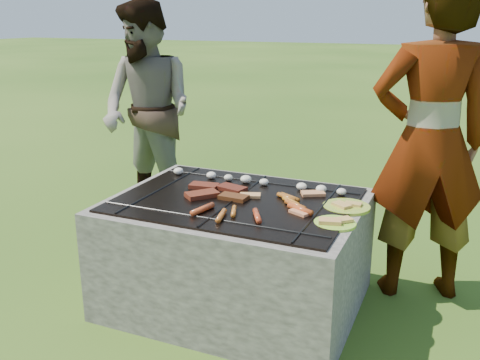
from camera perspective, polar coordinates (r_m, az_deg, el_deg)
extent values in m
plane|color=#264A12|center=(3.07, -0.38, -12.84)|extent=(60.00, 60.00, 0.00)
cube|color=#A49E91|center=(3.28, 2.49, -4.99)|extent=(1.30, 0.18, 0.60)
cube|color=gray|center=(2.60, -4.08, -11.22)|extent=(1.30, 0.18, 0.60)
cube|color=#A8A095|center=(3.18, -9.73, -5.98)|extent=(0.18, 0.64, 0.60)
cube|color=#A19B8F|center=(2.78, 10.40, -9.54)|extent=(0.18, 0.64, 0.60)
cube|color=black|center=(2.96, -0.39, -8.81)|extent=(0.94, 0.64, 0.48)
sphere|color=#FF5914|center=(2.87, -0.40, -4.86)|extent=(0.10, 0.10, 0.10)
cube|color=black|center=(2.82, -0.40, -2.10)|extent=(1.20, 0.90, 0.01)
cylinder|color=black|center=(3.02, -8.26, -0.87)|extent=(0.01, 0.88, 0.01)
cylinder|color=black|center=(2.82, -0.40, -1.99)|extent=(0.01, 0.88, 0.01)
cylinder|color=black|center=(2.68, 8.47, -3.20)|extent=(0.01, 0.88, 0.01)
cylinder|color=black|center=(2.54, -3.30, -4.14)|extent=(1.18, 0.01, 0.01)
cylinder|color=black|center=(3.10, 1.97, -0.21)|extent=(1.18, 0.01, 0.01)
ellipsoid|color=#F1E8CC|center=(3.26, -6.59, 0.96)|extent=(0.06, 0.06, 0.04)
ellipsoid|color=white|center=(3.16, -3.08, 0.52)|extent=(0.06, 0.06, 0.04)
ellipsoid|color=beige|center=(3.12, -1.25, 0.26)|extent=(0.05, 0.05, 0.04)
ellipsoid|color=beige|center=(3.07, 0.64, 0.09)|extent=(0.06, 0.06, 0.04)
ellipsoid|color=white|center=(3.04, 2.57, -0.22)|extent=(0.05, 0.05, 0.04)
ellipsoid|color=#F0E7CB|center=(2.97, 6.59, -0.68)|extent=(0.06, 0.06, 0.04)
ellipsoid|color=silver|center=(2.94, 8.66, -0.94)|extent=(0.06, 0.06, 0.04)
ellipsoid|color=beige|center=(2.92, 10.77, -1.24)|extent=(0.05, 0.05, 0.04)
cube|color=maroon|center=(2.99, -3.86, -0.64)|extent=(0.17, 0.11, 0.02)
cube|color=maroon|center=(2.94, -0.91, -0.90)|extent=(0.18, 0.13, 0.02)
cube|color=maroon|center=(2.85, -4.06, -1.55)|extent=(0.18, 0.19, 0.02)
cube|color=brown|center=(2.80, -0.69, -1.84)|extent=(0.15, 0.09, 0.02)
cylinder|color=#B96D1E|center=(2.81, 4.99, -1.85)|extent=(0.13, 0.08, 0.02)
cylinder|color=orange|center=(2.75, 5.45, -2.28)|extent=(0.11, 0.09, 0.02)
cylinder|color=orange|center=(2.70, 5.93, -2.67)|extent=(0.14, 0.10, 0.03)
cylinder|color=orange|center=(2.64, 6.43, -3.10)|extent=(0.15, 0.09, 0.03)
cylinder|color=orange|center=(2.60, -0.67, -3.35)|extent=(0.07, 0.13, 0.02)
cylinder|color=red|center=(2.54, 1.84, -3.85)|extent=(0.10, 0.15, 0.03)
cylinder|color=orange|center=(2.63, -4.02, -3.11)|extent=(0.06, 0.16, 0.03)
cylinder|color=orange|center=(2.55, -2.02, -3.80)|extent=(0.06, 0.14, 0.03)
cylinder|color=#B96D1E|center=(2.81, 5.35, -1.84)|extent=(0.13, 0.08, 0.02)
cube|color=#F0BE7B|center=(2.84, 1.09, -1.65)|extent=(0.13, 0.10, 0.01)
cube|color=tan|center=(2.62, 6.43, -3.43)|extent=(0.12, 0.10, 0.01)
cube|color=tan|center=(2.90, 7.80, -1.43)|extent=(0.14, 0.12, 0.02)
cylinder|color=yellow|center=(2.76, 11.28, -2.83)|extent=(0.26, 0.26, 0.02)
cube|color=tan|center=(2.74, 10.79, -2.63)|extent=(0.11, 0.10, 0.02)
cube|color=tan|center=(2.77, 11.99, -2.52)|extent=(0.08, 0.05, 0.01)
cylinder|color=yellow|center=(2.54, 10.10, -4.59)|extent=(0.23, 0.23, 0.01)
cube|color=tan|center=(2.52, 9.56, -4.34)|extent=(0.11, 0.09, 0.02)
cube|color=#E3B874|center=(2.55, 10.88, -4.20)|extent=(0.10, 0.10, 0.02)
imported|color=gray|center=(3.04, 19.57, 3.77)|extent=(0.76, 0.63, 1.77)
imported|color=#AA9B8E|center=(4.20, -9.81, 7.23)|extent=(0.93, 0.80, 1.66)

